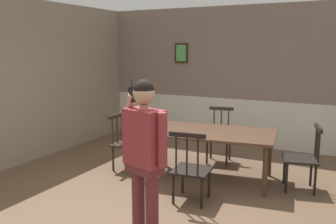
{
  "coord_description": "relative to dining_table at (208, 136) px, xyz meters",
  "views": [
    {
      "loc": [
        2.12,
        -3.95,
        2.03
      ],
      "look_at": [
        0.19,
        -0.18,
        1.29
      ],
      "focal_mm": 39.15,
      "sensor_mm": 36.0,
      "label": 1
    }
  ],
  "objects": [
    {
      "name": "ground_plane",
      "position": [
        -0.15,
        -1.23,
        -0.69
      ],
      "size": [
        7.73,
        7.73,
        0.0
      ],
      "primitive_type": "plane",
      "color": "brown"
    },
    {
      "name": "chair_near_window",
      "position": [
        -1.39,
        -0.19,
        -0.24
      ],
      "size": [
        0.47,
        0.47,
        0.94
      ],
      "rotation": [
        0.0,
        0.0,
        4.75
      ],
      "color": "#2D2319",
      "rests_on": "ground_plane"
    },
    {
      "name": "dining_table",
      "position": [
        0.0,
        0.0,
        0.0
      ],
      "size": [
        2.16,
        1.36,
        0.77
      ],
      "rotation": [
        0.0,
        0.0,
        0.14
      ],
      "color": "#4C3323",
      "rests_on": "ground_plane"
    },
    {
      "name": "chair_opposite_corner",
      "position": [
        0.13,
        -0.93,
        -0.23
      ],
      "size": [
        0.53,
        0.53,
        0.99
      ],
      "rotation": [
        0.0,
        0.0,
        0.11
      ],
      "color": "black",
      "rests_on": "ground_plane"
    },
    {
      "name": "room_back_partition",
      "position": [
        -0.16,
        2.29,
        0.69
      ],
      "size": [
        6.14,
        0.17,
        2.88
      ],
      "color": "gray",
      "rests_on": "ground_plane"
    },
    {
      "name": "chair_at_table_head",
      "position": [
        1.39,
        0.2,
        -0.22
      ],
      "size": [
        0.58,
        0.58,
        0.95
      ],
      "rotation": [
        0.0,
        0.0,
        1.82
      ],
      "color": "black",
      "rests_on": "ground_plane"
    },
    {
      "name": "chair_by_doorway",
      "position": [
        -0.13,
        0.93,
        -0.21
      ],
      "size": [
        0.5,
        0.5,
        0.98
      ],
      "rotation": [
        0.0,
        0.0,
        3.3
      ],
      "color": "#2D2319",
      "rests_on": "ground_plane"
    },
    {
      "name": "person_figure",
      "position": [
        0.07,
        -2.02,
        0.31
      ],
      "size": [
        0.58,
        0.36,
        1.72
      ],
      "rotation": [
        0.0,
        0.0,
        2.83
      ],
      "color": "brown",
      "rests_on": "ground_plane"
    }
  ]
}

